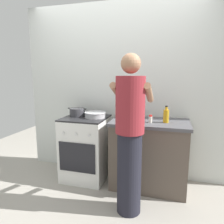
# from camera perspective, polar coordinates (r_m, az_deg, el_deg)

# --- Properties ---
(ground) EXTENTS (6.00, 6.00, 0.00)m
(ground) POSITION_cam_1_polar(r_m,az_deg,el_deg) (3.01, -1.63, -19.41)
(ground) COLOR gray
(back_wall) EXTENTS (3.20, 0.10, 2.50)m
(back_wall) POSITION_cam_1_polar(r_m,az_deg,el_deg) (3.06, 4.68, 5.70)
(back_wall) COLOR silver
(back_wall) RESTS_ON ground
(countertop) EXTENTS (1.00, 0.60, 0.90)m
(countertop) POSITION_cam_1_polar(r_m,az_deg,el_deg) (2.85, 10.07, -11.29)
(countertop) COLOR brown
(countertop) RESTS_ON ground
(stove_range) EXTENTS (0.60, 0.62, 0.90)m
(stove_range) POSITION_cam_1_polar(r_m,az_deg,el_deg) (3.06, -7.18, -9.71)
(stove_range) COLOR white
(stove_range) RESTS_ON ground
(pot) EXTENTS (0.28, 0.22, 0.12)m
(pot) POSITION_cam_1_polar(r_m,az_deg,el_deg) (3.02, -9.52, -0.05)
(pot) COLOR #38383D
(pot) RESTS_ON stove_range
(mixing_bowl) EXTENTS (0.30, 0.30, 0.08)m
(mixing_bowl) POSITION_cam_1_polar(r_m,az_deg,el_deg) (2.90, -4.65, -0.68)
(mixing_bowl) COLOR #B7B7BC
(mixing_bowl) RESTS_ON stove_range
(utensil_crock) EXTENTS (0.10, 0.10, 0.31)m
(utensil_crock) POSITION_cam_1_polar(r_m,az_deg,el_deg) (2.93, 7.10, 0.57)
(utensil_crock) COLOR silver
(utensil_crock) RESTS_ON countertop
(spice_bottle) EXTENTS (0.04, 0.04, 0.10)m
(spice_bottle) POSITION_cam_1_polar(r_m,az_deg,el_deg) (2.63, 10.52, -1.89)
(spice_bottle) COLOR silver
(spice_bottle) RESTS_ON countertop
(oil_bottle) EXTENTS (0.07, 0.07, 0.21)m
(oil_bottle) POSITION_cam_1_polar(r_m,az_deg,el_deg) (2.67, 14.63, -0.99)
(oil_bottle) COLOR gold
(oil_bottle) RESTS_ON countertop
(person) EXTENTS (0.41, 0.50, 1.70)m
(person) POSITION_cam_1_polar(r_m,az_deg,el_deg) (2.18, 4.91, -6.63)
(person) COLOR black
(person) RESTS_ON ground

